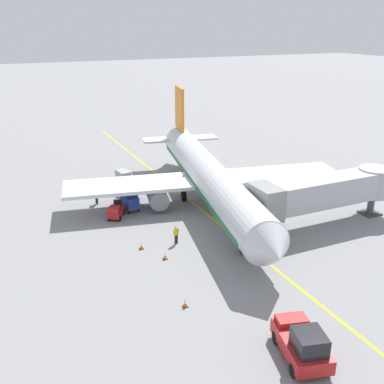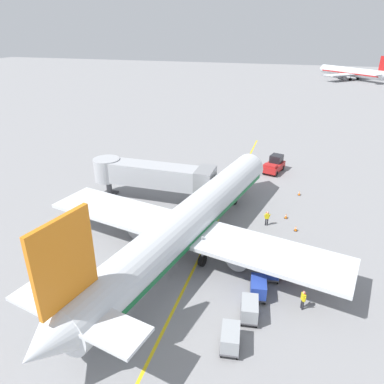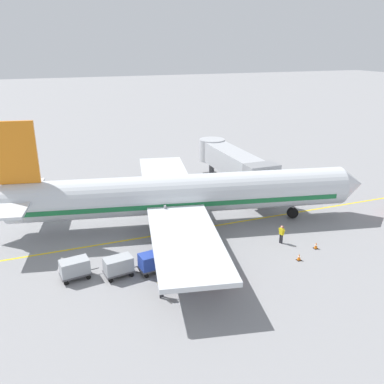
% 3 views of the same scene
% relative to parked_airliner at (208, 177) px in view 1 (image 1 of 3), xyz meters
% --- Properties ---
extents(ground_plane, '(400.00, 400.00, 0.00)m').
position_rel_parked_airliner_xyz_m(ground_plane, '(1.30, -0.40, -3.19)').
color(ground_plane, gray).
extents(gate_lead_in_line, '(0.24, 80.00, 0.01)m').
position_rel_parked_airliner_xyz_m(gate_lead_in_line, '(1.30, -0.40, -3.18)').
color(gate_lead_in_line, gold).
rests_on(gate_lead_in_line, ground).
extents(parked_airliner, '(30.43, 37.12, 10.63)m').
position_rel_parked_airliner_xyz_m(parked_airliner, '(0.00, 0.00, 0.00)').
color(parked_airliner, silver).
rests_on(parked_airliner, ground).
extents(jet_bridge, '(15.65, 3.50, 4.98)m').
position_rel_parked_airliner_xyz_m(jet_bridge, '(-7.74, 9.30, 0.27)').
color(jet_bridge, '#A8AAAF').
rests_on(jet_bridge, ground).
extents(pushback_tractor, '(3.26, 4.82, 2.40)m').
position_rel_parked_airliner_xyz_m(pushback_tractor, '(5.93, 23.82, -2.09)').
color(pushback_tractor, '#B21E1E').
rests_on(pushback_tractor, ground).
extents(baggage_tug_lead, '(2.32, 2.76, 1.62)m').
position_rel_parked_airliner_xyz_m(baggage_tug_lead, '(9.98, -0.74, -2.47)').
color(baggage_tug_lead, '#B21E1E').
rests_on(baggage_tug_lead, ground).
extents(baggage_cart_front, '(1.59, 2.97, 1.58)m').
position_rel_parked_airliner_xyz_m(baggage_cart_front, '(8.12, -2.02, -2.24)').
color(baggage_cart_front, '#4C4C51').
rests_on(baggage_cart_front, ground).
extents(baggage_cart_second_in_train, '(1.59, 2.97, 1.58)m').
position_rel_parked_airliner_xyz_m(baggage_cart_second_in_train, '(7.36, -4.86, -2.24)').
color(baggage_cart_second_in_train, '#4C4C51').
rests_on(baggage_cart_second_in_train, ground).
extents(baggage_cart_third_in_train, '(1.59, 2.97, 1.58)m').
position_rel_parked_airliner_xyz_m(baggage_cart_third_in_train, '(7.05, -7.50, -2.24)').
color(baggage_cart_third_in_train, '#4C4C51').
rests_on(baggage_cart_third_in_train, ground).
extents(baggage_cart_tail_end, '(1.59, 2.97, 1.58)m').
position_rel_parked_airliner_xyz_m(baggage_cart_tail_end, '(6.23, -10.62, -2.24)').
color(baggage_cart_tail_end, '#4C4C51').
rests_on(baggage_cart_tail_end, ground).
extents(ground_crew_wing_walker, '(0.72, 0.34, 1.69)m').
position_rel_parked_airliner_xyz_m(ground_crew_wing_walker, '(6.73, 7.07, -2.23)').
color(ground_crew_wing_walker, '#232328').
rests_on(ground_crew_wing_walker, ground).
extents(ground_crew_loader, '(0.41, 0.69, 1.69)m').
position_rel_parked_airliner_xyz_m(ground_crew_loader, '(10.85, -5.25, -2.23)').
color(ground_crew_loader, '#232328').
rests_on(ground_crew_loader, ground).
extents(safety_cone_nose_left, '(0.36, 0.36, 0.59)m').
position_rel_parked_airliner_xyz_m(safety_cone_nose_left, '(9.97, 16.24, -2.90)').
color(safety_cone_nose_left, black).
rests_on(safety_cone_nose_left, ground).
extents(safety_cone_nose_right, '(0.36, 0.36, 0.59)m').
position_rel_parked_airliner_xyz_m(safety_cone_nose_right, '(8.71, 9.34, -2.90)').
color(safety_cone_nose_right, black).
rests_on(safety_cone_nose_right, ground).
extents(safety_cone_wing_tip, '(0.36, 0.36, 0.59)m').
position_rel_parked_airliner_xyz_m(safety_cone_wing_tip, '(9.90, 6.78, -2.90)').
color(safety_cone_wing_tip, black).
rests_on(safety_cone_wing_tip, ground).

